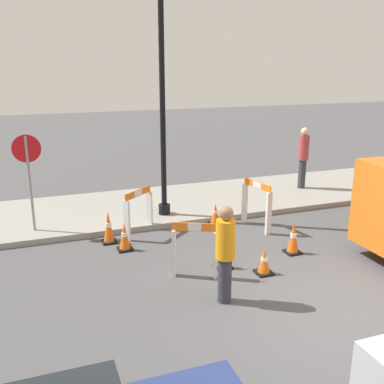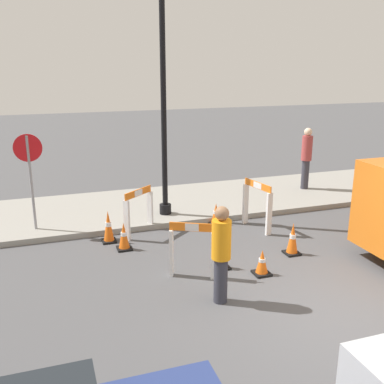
{
  "view_description": "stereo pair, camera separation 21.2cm",
  "coord_description": "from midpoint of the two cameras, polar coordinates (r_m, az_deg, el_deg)",
  "views": [
    {
      "loc": [
        -4.34,
        -4.9,
        3.76
      ],
      "look_at": [
        -1.14,
        3.94,
        1.0
      ],
      "focal_mm": 42.0,
      "sensor_mm": 36.0,
      "label": 1
    },
    {
      "loc": [
        -4.14,
        -4.97,
        3.76
      ],
      "look_at": [
        -1.14,
        3.94,
        1.0
      ],
      "focal_mm": 42.0,
      "sensor_mm": 36.0,
      "label": 2
    }
  ],
  "objects": [
    {
      "name": "traffic_cone_5",
      "position": [
        8.37,
        8.43,
        -8.8
      ],
      "size": [
        0.3,
        0.3,
        0.48
      ],
      "color": "black",
      "rests_on": "ground_plane"
    },
    {
      "name": "traffic_cone_3",
      "position": [
        9.77,
        -11.16,
        -4.46
      ],
      "size": [
        0.3,
        0.3,
        0.7
      ],
      "color": "black",
      "rests_on": "ground_plane"
    },
    {
      "name": "barricade_1",
      "position": [
        10.01,
        -7.41,
        -2.35
      ],
      "size": [
        0.76,
        0.65,
        1.05
      ],
      "rotation": [
        0.0,
        0.0,
        3.82
      ],
      "color": "white",
      "rests_on": "ground_plane"
    },
    {
      "name": "traffic_cone_2",
      "position": [
        9.36,
        -9.21,
        -5.68
      ],
      "size": [
        0.3,
        0.3,
        0.58
      ],
      "color": "black",
      "rests_on": "ground_plane"
    },
    {
      "name": "ground_plane",
      "position": [
        7.51,
        18.52,
        -14.6
      ],
      "size": [
        60.0,
        60.0,
        0.0
      ],
      "primitive_type": "plane",
      "color": "#4C4C4F"
    },
    {
      "name": "person_pedestrian",
      "position": [
        13.46,
        13.51,
        4.58
      ],
      "size": [
        0.37,
        0.37,
        1.79
      ],
      "rotation": [
        0.0,
        0.0,
        2.87
      ],
      "color": "#33333D",
      "rests_on": "sidewalk_slab"
    },
    {
      "name": "stop_sign",
      "position": [
        10.26,
        -20.63,
        2.97
      ],
      "size": [
        0.6,
        0.06,
        2.14
      ],
      "rotation": [
        0.0,
        0.0,
        3.09
      ],
      "color": "gray",
      "rests_on": "sidewalk_slab"
    },
    {
      "name": "barricade_0",
      "position": [
        10.39,
        7.61,
        -1.42
      ],
      "size": [
        0.32,
        0.93,
        1.13
      ],
      "rotation": [
        0.0,
        0.0,
        1.77
      ],
      "color": "white",
      "rests_on": "ground_plane"
    },
    {
      "name": "streetlamp_post",
      "position": [
        10.5,
        -4.52,
        18.5
      ],
      "size": [
        0.44,
        0.44,
        6.38
      ],
      "color": "black",
      "rests_on": "sidewalk_slab"
    },
    {
      "name": "traffic_cone_1",
      "position": [
        10.69,
        2.41,
        -2.84
      ],
      "size": [
        0.3,
        0.3,
        0.52
      ],
      "color": "black",
      "rests_on": "ground_plane"
    },
    {
      "name": "person_worker",
      "position": [
        7.12,
        3.39,
        -7.46
      ],
      "size": [
        0.36,
        0.36,
        1.62
      ],
      "rotation": [
        0.0,
        0.0,
        1.37
      ],
      "color": "#33333D",
      "rests_on": "ground_plane"
    },
    {
      "name": "sidewalk_slab",
      "position": [
        12.35,
        1.13,
        -1.05
      ],
      "size": [
        18.0,
        3.13,
        0.13
      ],
      "color": "gray",
      "rests_on": "ground_plane"
    },
    {
      "name": "traffic_cone_4",
      "position": [
        8.5,
        3.3,
        -7.96
      ],
      "size": [
        0.3,
        0.3,
        0.55
      ],
      "color": "black",
      "rests_on": "ground_plane"
    },
    {
      "name": "barricade_2",
      "position": [
        8.03,
        -0.44,
        -7.17
      ],
      "size": [
        0.78,
        0.48,
        1.03
      ],
      "rotation": [
        0.0,
        0.0,
        5.82
      ],
      "color": "white",
      "rests_on": "ground_plane"
    },
    {
      "name": "traffic_cone_0",
      "position": [
        9.29,
        12.1,
        -5.78
      ],
      "size": [
        0.3,
        0.3,
        0.66
      ],
      "color": "black",
      "rests_on": "ground_plane"
    }
  ]
}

